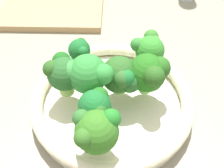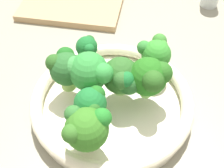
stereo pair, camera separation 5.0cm
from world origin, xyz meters
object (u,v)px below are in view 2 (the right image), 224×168
at_px(broccoli_floret_4, 65,68).
at_px(broccoli_floret_5, 86,128).
at_px(cutting_board, 73,3).
at_px(broccoli_floret_0, 154,52).
at_px(broccoli_floret_6, 87,47).
at_px(broccoli_floret_1, 91,103).
at_px(broccoli_floret_3, 149,78).
at_px(bowl, 112,103).
at_px(broccoli_floret_7, 122,78).
at_px(broccoli_floret_2, 88,72).

xyz_separation_m(broccoli_floret_4, broccoli_floret_5, (-0.11, 0.06, -0.00)).
bearing_deg(broccoli_floret_4, cutting_board, -45.92).
height_order(broccoli_floret_0, broccoli_floret_6, broccoli_floret_0).
height_order(broccoli_floret_1, broccoli_floret_6, broccoli_floret_1).
distance_m(broccoli_floret_6, cutting_board, 0.25).
xyz_separation_m(broccoli_floret_1, broccoli_floret_5, (-0.03, 0.04, 0.01)).
distance_m(broccoli_floret_0, broccoli_floret_3, 0.08).
distance_m(bowl, broccoli_floret_6, 0.11).
relative_size(bowl, cutting_board, 1.16).
xyz_separation_m(bowl, broccoli_floret_7, (-0.01, -0.02, 0.06)).
relative_size(broccoli_floret_1, broccoli_floret_7, 0.83).
distance_m(broccoli_floret_3, broccoli_floret_7, 0.04).
height_order(broccoli_floret_0, broccoli_floret_7, broccoli_floret_7).
height_order(broccoli_floret_1, cutting_board, broccoli_floret_1).
bearing_deg(broccoli_floret_0, broccoli_floret_1, 87.00).
relative_size(broccoli_floret_6, cutting_board, 0.20).
relative_size(broccoli_floret_5, broccoli_floret_6, 1.44).
bearing_deg(cutting_board, broccoli_floret_5, 138.51).
height_order(broccoli_floret_1, broccoli_floret_5, broccoli_floret_5).
height_order(broccoli_floret_0, broccoli_floret_4, broccoli_floret_4).
bearing_deg(broccoli_floret_0, broccoli_floret_6, 29.56).
relative_size(broccoli_floret_3, broccoli_floret_7, 1.06).
height_order(broccoli_floret_1, broccoli_floret_4, broccoli_floret_4).
distance_m(broccoli_floret_7, cutting_board, 0.35).
distance_m(broccoli_floret_2, broccoli_floret_7, 0.06).
distance_m(broccoli_floret_5, broccoli_floret_6, 0.19).
bearing_deg(broccoli_floret_5, cutting_board, -41.49).
xyz_separation_m(broccoli_floret_4, broccoli_floret_6, (0.02, -0.07, -0.02)).
height_order(broccoli_floret_4, cutting_board, broccoli_floret_4).
bearing_deg(broccoli_floret_7, broccoli_floret_3, -151.30).
bearing_deg(broccoli_floret_4, broccoli_floret_1, 164.04).
relative_size(broccoli_floret_0, cutting_board, 0.26).
height_order(broccoli_floret_0, broccoli_floret_3, broccoli_floret_3).
bearing_deg(broccoli_floret_1, broccoli_floret_7, -93.82).
bearing_deg(broccoli_floret_2, broccoli_floret_6, -45.50).
bearing_deg(cutting_board, broccoli_floret_6, 142.83).
relative_size(broccoli_floret_1, broccoli_floret_5, 0.83).
distance_m(broccoli_floret_2, broccoli_floret_5, 0.11).
distance_m(bowl, broccoli_floret_0, 0.12).
xyz_separation_m(broccoli_floret_2, broccoli_floret_3, (-0.08, -0.05, -0.00)).
relative_size(broccoli_floret_1, broccoli_floret_2, 0.70).
relative_size(broccoli_floret_4, broccoli_floret_6, 1.44).
bearing_deg(broccoli_floret_2, broccoli_floret_5, 131.65).
bearing_deg(broccoli_floret_5, broccoli_floret_3, -96.32).
bearing_deg(broccoli_floret_1, cutting_board, -39.70).
distance_m(broccoli_floret_3, broccoli_floret_6, 0.14).
height_order(broccoli_floret_5, broccoli_floret_6, broccoli_floret_5).
xyz_separation_m(broccoli_floret_2, broccoli_floret_5, (-0.07, 0.08, -0.01)).
relative_size(broccoli_floret_5, broccoli_floret_7, 0.99).
xyz_separation_m(broccoli_floret_5, broccoli_floret_7, (0.02, -0.11, -0.00)).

